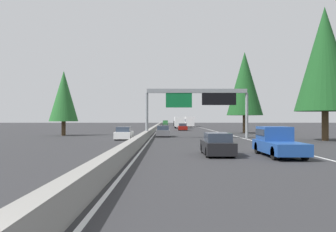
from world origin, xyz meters
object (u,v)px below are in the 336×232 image
Objects in this scene: sign_gantry_overhead at (198,99)px; pickup_far_right at (165,123)px; pickup_near_right at (277,142)px; conifer_right_near at (325,59)px; box_truck_far_left at (179,122)px; conifer_right_mid at (245,84)px; bus_far_center at (189,121)px; conifer_left_near at (64,96)px; oncoming_near at (124,134)px; sedan_near_center at (183,127)px; sedan_distant_a at (217,145)px; minivan_mid_right at (176,123)px; sedan_distant_b at (163,132)px.

sign_gantry_overhead reaches higher than pickup_far_right.
pickup_near_right is 20.32m from conifer_right_near.
conifer_right_near is at bearing -169.20° from pickup_far_right.
box_truck_far_left is 1.52× the size of pickup_far_right.
conifer_right_mid reaches higher than pickup_far_right.
conifer_left_near is (-57.73, 21.63, 3.91)m from bus_far_center.
pickup_near_right is 21.52m from oncoming_near.
sedan_near_center is at bearing 174.22° from bus_far_center.
bus_far_center is 0.84× the size of conifer_right_mid.
pickup_near_right is at bearing -176.05° from pickup_far_right.
oncoming_near is at bearing 177.18° from pickup_far_right.
conifer_right_near is (15.63, -10.23, 8.00)m from pickup_near_right.
box_truck_far_left reaches higher than pickup_near_right.
pickup_far_right is (40.91, 3.72, -0.70)m from box_truck_far_left.
pickup_far_right is 1.27× the size of oncoming_near.
conifer_right_near is at bearing -110.22° from sign_gantry_overhead.
conifer_right_near reaches higher than conifer_left_near.
sedan_distant_a is 0.88× the size of minivan_mid_right.
oncoming_near is 23.76m from conifer_right_near.
conifer_left_near reaches higher than sedan_distant_b.
oncoming_near is (-90.53, 4.47, -0.23)m from pickup_far_right.
sedan_near_center is at bearing 179.85° from minivan_mid_right.
conifer_left_near is (-39.96, 18.01, 4.02)m from box_truck_far_left.
conifer_right_mid is (-49.38, -6.18, 6.57)m from bus_far_center.
bus_far_center is (60.87, -7.38, 1.03)m from sedan_distant_b.
sedan_distant_b is at bearing 171.53° from sedan_near_center.
conifer_right_near is at bearing -116.38° from sedan_distant_b.
conifer_right_near is (-2.27, -22.18, 8.24)m from oncoming_near.
minivan_mid_right is 0.34× the size of conifer_right_near.
conifer_left_near reaches higher than pickup_near_right.
oncoming_near is (17.90, 11.95, -0.23)m from pickup_near_right.
bus_far_center is 2.61× the size of oncoming_near.
sign_gantry_overhead is 2.88× the size of sedan_near_center.
bus_far_center is at bearing -20.54° from conifer_left_near.
minivan_mid_right is at bearing -0.31° from box_truck_far_left.
oncoming_near is 0.32× the size of conifer_right_mid.
bus_far_center is at bearing -2.44° from sedan_distant_a.
minivan_mid_right is 0.54× the size of conifer_left_near.
bus_far_center is at bearing -162.39° from pickup_far_right.
sedan_near_center is at bearing -0.05° from sedan_distant_a.
minivan_mid_right is (31.48, -0.17, -0.66)m from box_truck_far_left.
sedan_distant_b and sedan_near_center have the same top height.
pickup_far_right reaches higher than sedan_near_center.
conifer_right_mid is at bearing -162.77° from box_truck_far_left.
sign_gantry_overhead is 18.23m from conifer_right_mid.
conifer_right_mid reaches higher than sedan_distant_b.
sedan_distant_b is 19.33m from conifer_right_mid.
conifer_left_near is (7.01, 18.62, 0.79)m from sign_gantry_overhead.
pickup_near_right reaches higher than minivan_mid_right.
pickup_far_right is at bearing -0.03° from sedan_distant_b.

